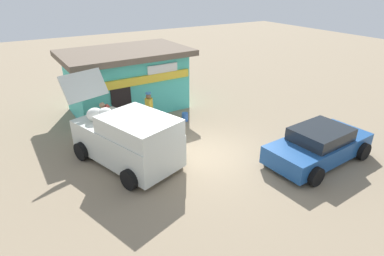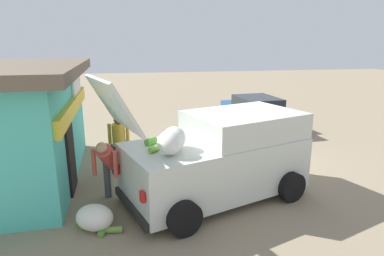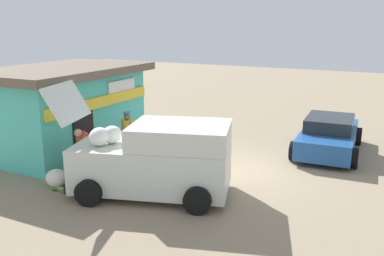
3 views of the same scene
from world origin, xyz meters
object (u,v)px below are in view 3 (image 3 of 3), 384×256
object	(u,v)px
parked_sedan	(329,135)
customer_bending	(89,147)
delivery_van	(156,159)
vendor_standing	(128,133)
storefront_bar	(66,108)
paint_bucket	(159,143)
unloaded_banana_pile	(57,179)

from	to	relation	value
parked_sedan	customer_bending	distance (m)	8.04
delivery_van	vendor_standing	bearing A→B (deg)	51.82
storefront_bar	vendor_standing	bearing A→B (deg)	-90.96
storefront_bar	parked_sedan	size ratio (longest dim) A/B	1.43
vendor_standing	paint_bucket	bearing A→B (deg)	-3.02
vendor_standing	customer_bending	bearing A→B (deg)	174.20
customer_bending	unloaded_banana_pile	xyz separation A→B (m)	(-1.06, 0.25, -0.67)
vendor_standing	unloaded_banana_pile	bearing A→B (deg)	171.18
customer_bending	unloaded_banana_pile	world-z (taller)	customer_bending
storefront_bar	paint_bucket	size ratio (longest dim) A/B	15.38
delivery_van	vendor_standing	xyz separation A→B (m)	(1.78, 2.26, -0.03)
parked_sedan	vendor_standing	size ratio (longest dim) A/B	2.57
unloaded_banana_pile	paint_bucket	size ratio (longest dim) A/B	2.51
storefront_bar	customer_bending	xyz separation A→B (m)	(-1.65, -2.50, -0.62)
storefront_bar	vendor_standing	xyz separation A→B (m)	(-0.04, -2.67, -0.57)
unloaded_banana_pile	parked_sedan	bearing A→B (deg)	-41.32
customer_bending	paint_bucket	size ratio (longest dim) A/B	3.75
parked_sedan	vendor_standing	distance (m)	6.87
delivery_van	paint_bucket	distance (m)	4.17
vendor_standing	customer_bending	size ratio (longest dim) A/B	1.11
delivery_van	parked_sedan	xyz separation A→B (m)	(5.86, -3.26, -0.36)
delivery_van	customer_bending	xyz separation A→B (m)	(0.17, 2.42, -0.07)
storefront_bar	delivery_van	bearing A→B (deg)	-110.31
storefront_bar	vendor_standing	world-z (taller)	storefront_bar
unloaded_banana_pile	storefront_bar	bearing A→B (deg)	39.70
parked_sedan	paint_bucket	distance (m)	5.94
storefront_bar	customer_bending	size ratio (longest dim) A/B	4.10
customer_bending	paint_bucket	world-z (taller)	customer_bending
parked_sedan	unloaded_banana_pile	bearing A→B (deg)	138.68
vendor_standing	customer_bending	world-z (taller)	vendor_standing
delivery_van	vendor_standing	distance (m)	2.88
customer_bending	paint_bucket	bearing A→B (deg)	-4.38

